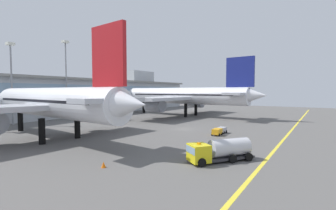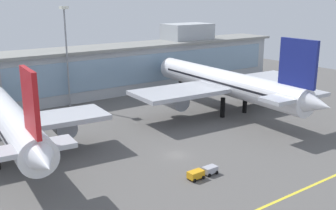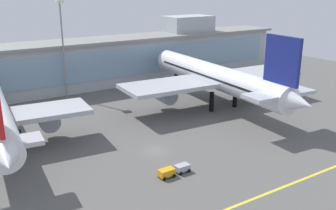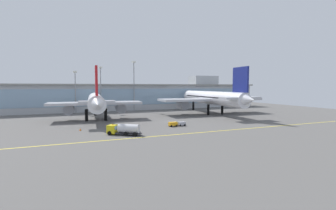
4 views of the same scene
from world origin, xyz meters
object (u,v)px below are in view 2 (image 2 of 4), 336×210
(airliner_near_right, at_px, (225,83))
(apron_light_mast_west, at_px, (66,43))
(airliner_near_left, at_px, (11,122))
(baggage_tug_near, at_px, (202,172))

(airliner_near_right, relative_size, apron_light_mast_west, 2.34)
(airliner_near_left, xyz_separation_m, baggage_tug_near, (22.23, -25.07, -6.14))
(airliner_near_right, bearing_deg, apron_light_mast_west, 49.94)
(baggage_tug_near, bearing_deg, airliner_near_left, -50.56)
(airliner_near_right, xyz_separation_m, apron_light_mast_west, (-29.33, 27.70, 9.29))
(airliner_near_left, bearing_deg, baggage_tug_near, -133.40)
(baggage_tug_near, bearing_deg, airliner_near_right, -141.09)
(apron_light_mast_west, bearing_deg, airliner_near_left, -128.33)
(baggage_tug_near, distance_m, apron_light_mast_west, 55.64)
(airliner_near_left, height_order, baggage_tug_near, airliner_near_left)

